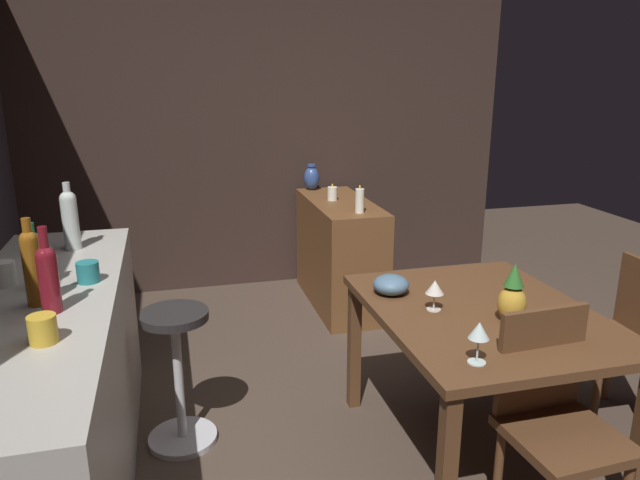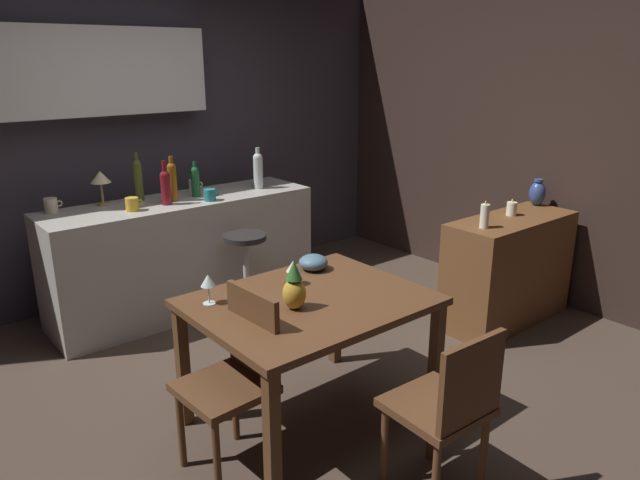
% 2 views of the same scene
% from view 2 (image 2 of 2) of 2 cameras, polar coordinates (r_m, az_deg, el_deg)
% --- Properties ---
extents(ground_plane, '(9.00, 9.00, 0.00)m').
position_cam_2_polar(ground_plane, '(3.77, -3.44, -13.84)').
color(ground_plane, '#47382D').
extents(wall_kitchen_back, '(5.20, 0.33, 2.60)m').
position_cam_2_polar(wall_kitchen_back, '(5.07, -18.53, 10.40)').
color(wall_kitchen_back, '#38333D').
rests_on(wall_kitchen_back, ground_plane).
extents(wall_side_right, '(0.10, 4.40, 2.60)m').
position_cam_2_polar(wall_side_right, '(5.34, 17.24, 9.62)').
color(wall_side_right, '#33231E').
rests_on(wall_side_right, ground_plane).
extents(dining_table, '(1.19, 0.94, 0.74)m').
position_cam_2_polar(dining_table, '(3.13, -1.00, -7.18)').
color(dining_table, '#56351E').
rests_on(dining_table, ground_plane).
extents(kitchen_counter, '(2.10, 0.60, 0.90)m').
position_cam_2_polar(kitchen_counter, '(4.78, -13.07, -1.38)').
color(kitchen_counter, '#B2ADA3').
rests_on(kitchen_counter, ground_plane).
extents(sideboard_cabinet, '(1.10, 0.44, 0.82)m').
position_cam_2_polar(sideboard_cabinet, '(4.67, 17.79, -2.79)').
color(sideboard_cabinet, brown).
rests_on(sideboard_cabinet, ground_plane).
extents(chair_near_window, '(0.42, 0.42, 0.90)m').
position_cam_2_polar(chair_near_window, '(2.92, -8.21, -12.82)').
color(chair_near_window, '#56351E').
rests_on(chair_near_window, ground_plane).
extents(chair_by_doorway, '(0.42, 0.42, 0.85)m').
position_cam_2_polar(chair_by_doorway, '(2.75, 12.28, -15.57)').
color(chair_by_doorway, '#56351E').
rests_on(chair_by_doorway, ground_plane).
extents(bar_stool, '(0.34, 0.34, 0.69)m').
position_cam_2_polar(bar_stool, '(4.49, -7.18, -3.41)').
color(bar_stool, '#262323').
rests_on(bar_stool, ground_plane).
extents(wine_glass_left, '(0.08, 0.08, 0.14)m').
position_cam_2_polar(wine_glass_left, '(3.25, -2.62, -2.62)').
color(wine_glass_left, silver).
rests_on(wine_glass_left, dining_table).
extents(wine_glass_right, '(0.08, 0.08, 0.16)m').
position_cam_2_polar(wine_glass_right, '(3.04, -10.83, -3.99)').
color(wine_glass_right, silver).
rests_on(wine_glass_right, dining_table).
extents(pineapple_centerpiece, '(0.12, 0.12, 0.26)m').
position_cam_2_polar(pineapple_centerpiece, '(2.94, -2.53, -4.71)').
color(pineapple_centerpiece, gold).
rests_on(pineapple_centerpiece, dining_table).
extents(fruit_bowl, '(0.17, 0.17, 0.09)m').
position_cam_2_polar(fruit_bowl, '(3.49, -0.66, -2.18)').
color(fruit_bowl, slate).
rests_on(fruit_bowl, dining_table).
extents(wine_bottle_amber, '(0.07, 0.07, 0.34)m').
position_cam_2_polar(wine_bottle_amber, '(4.59, -14.17, 5.70)').
color(wine_bottle_amber, '#8C5114').
rests_on(wine_bottle_amber, kitchen_counter).
extents(wine_bottle_clear, '(0.08, 0.08, 0.34)m').
position_cam_2_polar(wine_bottle_clear, '(4.92, -6.04, 6.89)').
color(wine_bottle_clear, silver).
rests_on(wine_bottle_clear, kitchen_counter).
extents(wine_bottle_olive, '(0.07, 0.07, 0.37)m').
position_cam_2_polar(wine_bottle_olive, '(4.68, -17.29, 5.77)').
color(wine_bottle_olive, '#475623').
rests_on(wine_bottle_olive, kitchen_counter).
extents(wine_bottle_ruby, '(0.07, 0.07, 0.33)m').
position_cam_2_polar(wine_bottle_ruby, '(4.49, -14.81, 5.16)').
color(wine_bottle_ruby, maroon).
rests_on(wine_bottle_ruby, kitchen_counter).
extents(wine_bottle_green, '(0.07, 0.07, 0.28)m').
position_cam_2_polar(wine_bottle_green, '(4.71, -12.04, 5.73)').
color(wine_bottle_green, '#1E592D').
rests_on(wine_bottle_green, kitchen_counter).
extents(cup_cream, '(0.13, 0.09, 0.10)m').
position_cam_2_polar(cup_cream, '(4.55, -24.70, 3.08)').
color(cup_cream, beige).
rests_on(cup_cream, kitchen_counter).
extents(cup_teal, '(0.13, 0.09, 0.09)m').
position_cam_2_polar(cup_teal, '(4.57, -10.66, 4.34)').
color(cup_teal, teal).
rests_on(cup_teal, kitchen_counter).
extents(cup_mustard, '(0.13, 0.09, 0.10)m').
position_cam_2_polar(cup_mustard, '(4.40, -17.80, 3.34)').
color(cup_mustard, gold).
rests_on(cup_mustard, kitchen_counter).
extents(cup_white, '(0.12, 0.08, 0.10)m').
position_cam_2_polar(cup_white, '(4.87, -12.12, 5.15)').
color(cup_white, white).
rests_on(cup_white, kitchen_counter).
extents(counter_lamp, '(0.15, 0.15, 0.26)m').
position_cam_2_polar(counter_lamp, '(4.60, -20.57, 5.60)').
color(counter_lamp, '#A58447').
rests_on(counter_lamp, kitchen_counter).
extents(pillar_candle_tall, '(0.07, 0.07, 0.13)m').
position_cam_2_polar(pillar_candle_tall, '(4.60, 18.14, 2.91)').
color(pillar_candle_tall, white).
rests_on(pillar_candle_tall, sideboard_cabinet).
extents(pillar_candle_short, '(0.06, 0.06, 0.19)m').
position_cam_2_polar(pillar_candle_short, '(4.20, 15.72, 2.25)').
color(pillar_candle_short, white).
rests_on(pillar_candle_short, sideboard_cabinet).
extents(vase_ceramic_blue, '(0.13, 0.13, 0.21)m').
position_cam_2_polar(vase_ceramic_blue, '(4.98, 20.38, 4.30)').
color(vase_ceramic_blue, '#334C8C').
rests_on(vase_ceramic_blue, sideboard_cabinet).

